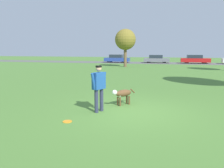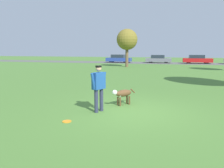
# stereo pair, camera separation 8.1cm
# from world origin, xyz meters

# --- Properties ---
(ground_plane) EXTENTS (120.00, 120.00, 0.00)m
(ground_plane) POSITION_xyz_m (0.00, 0.00, 0.00)
(ground_plane) COLOR #4C7A33
(far_road_strip) EXTENTS (120.00, 6.00, 0.01)m
(far_road_strip) POSITION_xyz_m (0.00, 29.95, 0.01)
(far_road_strip) COLOR #5B5B59
(far_road_strip) RESTS_ON ground_plane
(person) EXTENTS (0.40, 0.71, 1.60)m
(person) POSITION_xyz_m (-1.13, -0.28, 0.95)
(person) COLOR #2D334C
(person) RESTS_ON ground_plane
(dog) EXTENTS (0.79, 0.92, 0.64)m
(dog) POSITION_xyz_m (-0.55, 0.85, 0.44)
(dog) COLOR brown
(dog) RESTS_ON ground_plane
(frisbee) EXTENTS (0.28, 0.28, 0.02)m
(frisbee) POSITION_xyz_m (-1.71, -1.56, 0.01)
(frisbee) COLOR orange
(frisbee) RESTS_ON ground_plane
(tree_far_left) EXTENTS (2.64, 2.64, 4.78)m
(tree_far_left) POSITION_xyz_m (-4.45, 20.34, 3.42)
(tree_far_left) COLOR brown
(tree_far_left) RESTS_ON ground_plane
(parked_car_blue) EXTENTS (4.30, 1.75, 1.38)m
(parked_car_blue) POSITION_xyz_m (-7.81, 29.55, 0.68)
(parked_car_blue) COLOR #284293
(parked_car_blue) RESTS_ON ground_plane
(parked_car_grey) EXTENTS (4.22, 1.75, 1.33)m
(parked_car_grey) POSITION_xyz_m (-1.12, 30.24, 0.66)
(parked_car_grey) COLOR slate
(parked_car_grey) RESTS_ON ground_plane
(parked_car_red) EXTENTS (4.46, 1.83, 1.38)m
(parked_car_red) POSITION_xyz_m (4.96, 30.18, 0.68)
(parked_car_red) COLOR red
(parked_car_red) RESTS_ON ground_plane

